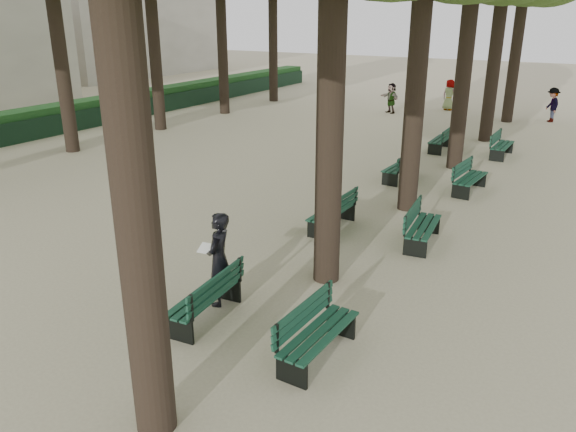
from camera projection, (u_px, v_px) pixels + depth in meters
The scene contains 16 objects.
ground at pixel (172, 326), 9.74m from camera, with size 120.00×120.00×0.00m, color tan.
bench_left_0 at pixel (205, 305), 9.87m from camera, with size 0.73×1.84×0.92m.
bench_left_1 at pixel (332, 218), 14.02m from camera, with size 0.60×1.81×0.92m.
bench_left_2 at pixel (400, 172), 18.07m from camera, with size 0.66×1.83×0.92m.
bench_left_3 at pixel (440, 144), 21.86m from camera, with size 0.61×1.81×0.92m.
bench_right_0 at pixel (318, 343), 8.76m from camera, with size 0.64×1.82×0.92m.
bench_right_1 at pixel (422, 233), 13.08m from camera, with size 0.75×1.85×0.92m.
bench_right_2 at pixel (470, 184), 16.84m from camera, with size 0.72×1.84×0.92m.
bench_right_3 at pixel (502, 150), 20.92m from camera, with size 0.61×1.81×0.92m.
man_with_map at pixel (219, 259), 10.22m from camera, with size 0.69×0.78×1.79m.
pedestrian_b at pixel (552, 105), 27.36m from camera, with size 1.07×0.33×1.66m, color #262628.
pedestrian_d at pixel (449, 95), 30.67m from camera, with size 0.81×0.33×1.65m, color #262628.
pedestrian_e at pixel (391, 98), 29.79m from camera, with size 1.46×0.32×1.58m, color #262628.
fence at pixel (80, 120), 25.58m from camera, with size 0.08×42.00×0.90m, color black.
hedge at pixel (69, 116), 25.86m from camera, with size 1.20×42.00×1.20m, color #17441A.
building_far at pixel (108, 31), 48.44m from camera, with size 12.00×16.00×7.00m, color #B7B2A3.
Camera 1 is at (6.00, -6.32, 5.15)m, focal length 35.00 mm.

